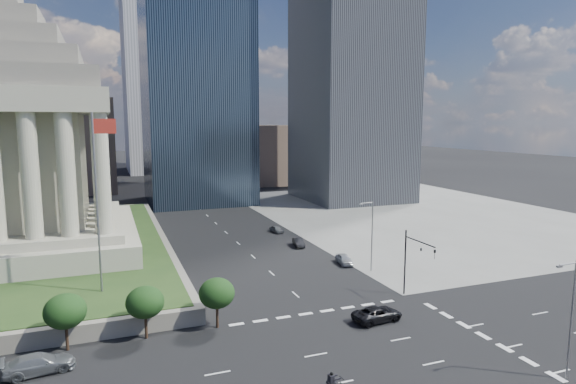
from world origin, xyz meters
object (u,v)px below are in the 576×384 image
parked_sedan_near (344,259)px  motorcycle_lead (330,384)px  flagpole (98,193)px  traffic_signal_ne (414,256)px  pickup_truck (377,314)px  street_lamp_north (371,232)px  suv_grey (39,364)px  war_memorial (6,118)px  street_lamp_south (570,313)px  parked_sedan_mid (298,242)px  parked_sedan_far (276,229)px

parked_sedan_near → motorcycle_lead: bearing=-110.2°
flagpole → traffic_signal_ne: (34.33, -10.30, -7.86)m
traffic_signal_ne → motorcycle_lead: size_ratio=3.12×
flagpole → pickup_truck: (27.01, -14.38, -12.35)m
flagpole → street_lamp_north: bearing=1.6°
suv_grey → motorcycle_lead: motorcycle_lead is taller
war_memorial → pickup_truck: 58.60m
street_lamp_south → parked_sedan_mid: 47.75m
street_lamp_north → suv_grey: size_ratio=1.77×
parked_sedan_near → motorcycle_lead: 35.17m
street_lamp_south → street_lamp_north: size_ratio=1.00×
parked_sedan_mid → street_lamp_south: bearing=-74.8°
street_lamp_south → street_lamp_north: 31.00m
street_lamp_south → parked_sedan_far: size_ratio=2.61×
war_memorial → flagpole: bearing=-63.1°
street_lamp_north → motorcycle_lead: street_lamp_north is taller
street_lamp_north → flagpole: bearing=-178.4°
war_memorial → street_lamp_south: war_memorial is taller
street_lamp_south → suv_grey: 43.74m
street_lamp_south → motorcycle_lead: size_ratio=3.90×
pickup_truck → parked_sedan_mid: pickup_truck is taller
pickup_truck → parked_sedan_near: bearing=-23.5°
street_lamp_north → pickup_truck: street_lamp_north is taller
flagpole → street_lamp_north: size_ratio=2.00×
war_memorial → flagpole: size_ratio=1.95×
war_memorial → motorcycle_lead: size_ratio=15.21×
parked_sedan_mid → parked_sedan_far: parked_sedan_mid is taller
pickup_truck → motorcycle_lead: 15.40m
parked_sedan_near → pickup_truck: bearing=-98.7°
street_lamp_north → suv_grey: (-40.26, -14.61, -4.84)m
street_lamp_north → motorcycle_lead: size_ratio=3.90×
suv_grey → motorcycle_lead: bearing=-126.1°
pickup_truck → street_lamp_south: bearing=-158.2°
pickup_truck → parked_sedan_mid: bearing=-12.6°
flagpole → pickup_truck: bearing=-28.0°
parked_sedan_near → parked_sedan_mid: 12.18m
street_lamp_north → parked_sedan_mid: street_lamp_north is taller
motorcycle_lead → suv_grey: bearing=146.1°
war_memorial → parked_sedan_mid: 48.20m
flagpole → parked_sedan_near: bearing=9.1°
motorcycle_lead → street_lamp_north: bearing=49.2°
parked_sedan_far → parked_sedan_mid: bearing=-97.4°
parked_sedan_far → motorcycle_lead: motorcycle_lead is taller
parked_sedan_far → motorcycle_lead: size_ratio=1.49×
street_lamp_south → parked_sedan_near: (-1.83, 35.37, -4.93)m
war_memorial → street_lamp_south: bearing=-48.8°
war_memorial → parked_sedan_far: war_memorial is taller
parked_sedan_near → motorcycle_lead: size_ratio=1.68×
street_lamp_north → parked_sedan_mid: bearing=104.9°
street_lamp_south → suv_grey: bearing=157.9°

